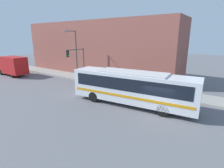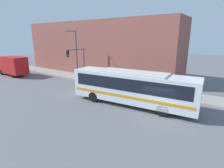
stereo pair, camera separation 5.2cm
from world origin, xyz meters
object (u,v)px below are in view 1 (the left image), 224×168
(traffic_light_pole, at_px, (78,59))
(pedestrian_mid_block, at_px, (81,71))
(delivery_truck, at_px, (12,65))
(city_bus, at_px, (132,86))
(pedestrian_near_corner, at_px, (126,79))
(fire_hydrant, at_px, (156,90))
(parking_meter, at_px, (105,77))
(street_lamp, at_px, (75,51))

(traffic_light_pole, height_order, pedestrian_mid_block, traffic_light_pole)
(delivery_truck, height_order, pedestrian_mid_block, delivery_truck)
(city_bus, distance_m, delivery_truck, 23.23)
(pedestrian_mid_block, bearing_deg, pedestrian_near_corner, -92.33)
(fire_hydrant, distance_m, parking_meter, 7.39)
(delivery_truck, relative_size, fire_hydrant, 8.78)
(traffic_light_pole, relative_size, pedestrian_near_corner, 2.93)
(city_bus, xyz_separation_m, delivery_truck, (0.27, 23.23, -0.17))
(delivery_truck, distance_m, parking_meter, 17.11)
(fire_hydrant, relative_size, street_lamp, 0.10)
(traffic_light_pole, bearing_deg, pedestrian_near_corner, -73.45)
(traffic_light_pole, distance_m, pedestrian_mid_block, 3.90)
(pedestrian_near_corner, xyz_separation_m, pedestrian_mid_block, (0.36, 8.77, 0.02))
(parking_meter, height_order, pedestrian_mid_block, pedestrian_mid_block)
(parking_meter, height_order, street_lamp, street_lamp)
(fire_hydrant, xyz_separation_m, parking_meter, (0.00, 7.37, 0.57))
(fire_hydrant, xyz_separation_m, pedestrian_near_corner, (1.00, 4.53, 0.44))
(city_bus, bearing_deg, delivery_truck, 83.66)
(fire_hydrant, xyz_separation_m, pedestrian_mid_block, (1.36, 13.30, 0.46))
(city_bus, relative_size, pedestrian_mid_block, 7.45)
(street_lamp, bearing_deg, pedestrian_near_corner, -82.96)
(city_bus, distance_m, fire_hydrant, 4.82)
(fire_hydrant, distance_m, pedestrian_near_corner, 4.66)
(pedestrian_near_corner, relative_size, pedestrian_mid_block, 0.98)
(delivery_truck, bearing_deg, traffic_light_pole, -75.43)
(fire_hydrant, xyz_separation_m, street_lamp, (-0.04, 13.01, 3.87))
(delivery_truck, height_order, street_lamp, street_lamp)
(parking_meter, relative_size, pedestrian_near_corner, 0.87)
(traffic_light_pole, bearing_deg, fire_hydrant, -84.77)
(delivery_truck, xyz_separation_m, traffic_light_pole, (3.25, -12.49, 1.69))
(traffic_light_pole, distance_m, pedestrian_near_corner, 7.60)
(fire_hydrant, height_order, pedestrian_near_corner, pedestrian_near_corner)
(street_lamp, height_order, pedestrian_mid_block, street_lamp)
(city_bus, relative_size, street_lamp, 1.69)
(pedestrian_mid_block, bearing_deg, city_bus, -115.17)
(traffic_light_pole, xyz_separation_m, parking_meter, (1.05, -4.06, -2.32))
(traffic_light_pole, distance_m, parking_meter, 4.79)
(traffic_light_pole, bearing_deg, parking_meter, -75.56)
(pedestrian_near_corner, distance_m, pedestrian_mid_block, 8.78)
(street_lamp, xyz_separation_m, pedestrian_mid_block, (1.40, 0.29, -3.41))
(city_bus, xyz_separation_m, street_lamp, (4.52, 12.32, 2.49))
(street_lamp, distance_m, pedestrian_near_corner, 9.20)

